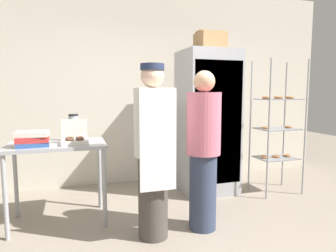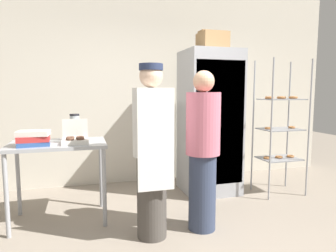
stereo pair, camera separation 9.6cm
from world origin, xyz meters
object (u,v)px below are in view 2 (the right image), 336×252
at_px(baking_rack, 280,128).
at_px(person_baker, 152,149).
at_px(donut_box, 75,140).
at_px(binder_stack, 34,138).
at_px(cardboard_storage_box, 212,41).
at_px(blender_pitcher, 75,129).
at_px(person_customer, 203,150).
at_px(refrigerator, 209,122).

xyz_separation_m(baking_rack, person_baker, (-1.99, -0.77, -0.05)).
xyz_separation_m(donut_box, binder_stack, (-0.40, 0.00, 0.03)).
bearing_deg(person_baker, cardboard_storage_box, 45.01).
distance_m(donut_box, blender_pitcher, 0.27).
bearing_deg(blender_pitcher, person_baker, -47.43).
bearing_deg(donut_box, blender_pitcher, 91.28).
xyz_separation_m(person_baker, person_customer, (0.54, 0.03, -0.04)).
xyz_separation_m(refrigerator, blender_pitcher, (-1.79, -0.35, 0.01)).
bearing_deg(refrigerator, person_customer, -116.88).
xyz_separation_m(baking_rack, binder_stack, (-3.09, -0.25, 0.02)).
height_order(donut_box, binder_stack, donut_box).
distance_m(binder_stack, person_customer, 1.71).
height_order(baking_rack, person_customer, baking_rack).
bearing_deg(baking_rack, person_customer, -153.00).
relative_size(baking_rack, person_baker, 1.10).
distance_m(donut_box, person_customer, 1.33).
height_order(donut_box, cardboard_storage_box, cardboard_storage_box).
bearing_deg(person_customer, binder_stack, 163.38).
bearing_deg(binder_stack, donut_box, -0.25).
relative_size(baking_rack, blender_pitcher, 6.19).
relative_size(baking_rack, binder_stack, 5.76).
bearing_deg(donut_box, person_baker, -36.37).
bearing_deg(blender_pitcher, donut_box, -88.72).
height_order(cardboard_storage_box, person_baker, cardboard_storage_box).
bearing_deg(binder_stack, blender_pitcher, 32.36).
bearing_deg(baking_rack, refrigerator, 158.77).
height_order(refrigerator, person_baker, refrigerator).
relative_size(donut_box, person_baker, 0.16).
relative_size(binder_stack, person_customer, 0.20).
bearing_deg(blender_pitcher, person_customer, -30.81).
distance_m(baking_rack, person_customer, 1.64).
relative_size(refrigerator, person_customer, 1.22).
xyz_separation_m(donut_box, cardboard_storage_box, (1.81, 0.60, 1.18)).
height_order(refrigerator, donut_box, refrigerator).
xyz_separation_m(donut_box, person_customer, (1.24, -0.49, -0.09)).
bearing_deg(refrigerator, binder_stack, -164.62).
relative_size(baking_rack, cardboard_storage_box, 5.05).
distance_m(binder_stack, person_baker, 1.22).
bearing_deg(person_baker, person_customer, 3.05).
xyz_separation_m(blender_pitcher, person_customer, (1.24, -0.74, -0.17)).
height_order(refrigerator, person_customer, refrigerator).
distance_m(refrigerator, donut_box, 1.89).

